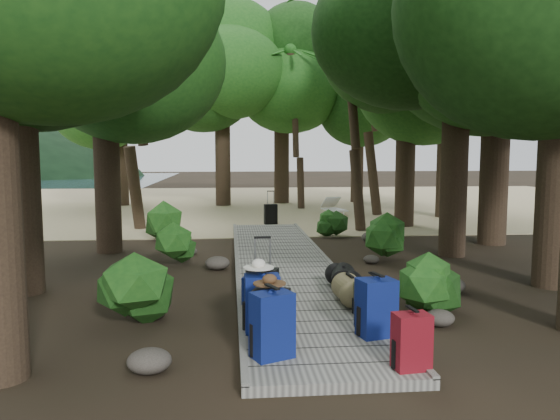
{
  "coord_description": "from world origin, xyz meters",
  "views": [
    {
      "loc": [
        -1.09,
        -10.11,
        2.39
      ],
      "look_at": [
        0.12,
        3.05,
        1.0
      ],
      "focal_mm": 35.0,
      "sensor_mm": 36.0,
      "label": 1
    }
  ],
  "objects_px": {
    "duffel_right_khaki": "(350,290)",
    "sun_lounger": "(334,206)",
    "backpack_right_c": "(373,301)",
    "backpack_right_d": "(365,297)",
    "backpack_left_b": "(271,315)",
    "backpack_left_a": "(272,321)",
    "suitcase_on_boardwalk": "(263,291)",
    "duffel_right_black": "(343,278)",
    "backpack_left_d": "(254,290)",
    "lone_suitcase_on_sand": "(271,214)",
    "backpack_left_c": "(262,300)",
    "backpack_right_a": "(412,338)",
    "kayak": "(156,215)",
    "backpack_right_b": "(377,305)"
  },
  "relations": [
    {
      "from": "backpack_left_d",
      "to": "lone_suitcase_on_sand",
      "type": "height_order",
      "value": "lone_suitcase_on_sand"
    },
    {
      "from": "backpack_left_c",
      "to": "backpack_right_c",
      "type": "distance_m",
      "value": 1.44
    },
    {
      "from": "backpack_right_d",
      "to": "backpack_left_b",
      "type": "bearing_deg",
      "value": -131.1
    },
    {
      "from": "sun_lounger",
      "to": "backpack_right_c",
      "type": "bearing_deg",
      "value": -111.73
    },
    {
      "from": "backpack_left_d",
      "to": "sun_lounger",
      "type": "xyz_separation_m",
      "value": [
        3.66,
        12.65,
        -0.03
      ]
    },
    {
      "from": "backpack_right_d",
      "to": "suitcase_on_boardwalk",
      "type": "xyz_separation_m",
      "value": [
        -1.44,
        0.11,
        0.09
      ]
    },
    {
      "from": "backpack_left_c",
      "to": "sun_lounger",
      "type": "bearing_deg",
      "value": 73.87
    },
    {
      "from": "backpack_left_c",
      "to": "lone_suitcase_on_sand",
      "type": "height_order",
      "value": "backpack_left_c"
    },
    {
      "from": "backpack_left_a",
      "to": "duffel_right_black",
      "type": "height_order",
      "value": "backpack_left_a"
    },
    {
      "from": "backpack_left_a",
      "to": "backpack_right_d",
      "type": "xyz_separation_m",
      "value": [
        1.43,
        1.53,
        -0.17
      ]
    },
    {
      "from": "backpack_right_b",
      "to": "backpack_left_c",
      "type": "bearing_deg",
      "value": 153.44
    },
    {
      "from": "lone_suitcase_on_sand",
      "to": "suitcase_on_boardwalk",
      "type": "bearing_deg",
      "value": -103.9
    },
    {
      "from": "kayak",
      "to": "backpack_left_a",
      "type": "bearing_deg",
      "value": -64.77
    },
    {
      "from": "backpack_left_d",
      "to": "backpack_right_c",
      "type": "distance_m",
      "value": 1.92
    },
    {
      "from": "backpack_left_b",
      "to": "duffel_right_black",
      "type": "relative_size",
      "value": 1.19
    },
    {
      "from": "backpack_left_d",
      "to": "duffel_right_khaki",
      "type": "xyz_separation_m",
      "value": [
        1.45,
        -0.01,
        -0.04
      ]
    },
    {
      "from": "backpack_left_d",
      "to": "backpack_right_b",
      "type": "bearing_deg",
      "value": -28.52
    },
    {
      "from": "backpack_left_b",
      "to": "suitcase_on_boardwalk",
      "type": "height_order",
      "value": "backpack_left_b"
    },
    {
      "from": "backpack_left_c",
      "to": "duffel_right_black",
      "type": "height_order",
      "value": "backpack_left_c"
    },
    {
      "from": "backpack_right_d",
      "to": "duffel_right_black",
      "type": "xyz_separation_m",
      "value": [
        -0.02,
        1.37,
        -0.04
      ]
    },
    {
      "from": "backpack_right_c",
      "to": "duffel_right_khaki",
      "type": "bearing_deg",
      "value": 87.49
    },
    {
      "from": "backpack_left_b",
      "to": "backpack_left_c",
      "type": "bearing_deg",
      "value": 115.25
    },
    {
      "from": "backpack_left_b",
      "to": "lone_suitcase_on_sand",
      "type": "bearing_deg",
      "value": 103.75
    },
    {
      "from": "duffel_right_khaki",
      "to": "sun_lounger",
      "type": "distance_m",
      "value": 12.85
    },
    {
      "from": "backpack_left_c",
      "to": "suitcase_on_boardwalk",
      "type": "xyz_separation_m",
      "value": [
        0.05,
        0.74,
        -0.08
      ]
    },
    {
      "from": "backpack_right_d",
      "to": "sun_lounger",
      "type": "distance_m",
      "value": 13.39
    },
    {
      "from": "backpack_right_a",
      "to": "suitcase_on_boardwalk",
      "type": "distance_m",
      "value": 2.54
    },
    {
      "from": "backpack_right_b",
      "to": "kayak",
      "type": "relative_size",
      "value": 0.28
    },
    {
      "from": "backpack_right_a",
      "to": "sun_lounger",
      "type": "relative_size",
      "value": 0.34
    },
    {
      "from": "backpack_left_a",
      "to": "suitcase_on_boardwalk",
      "type": "xyz_separation_m",
      "value": [
        -0.01,
        1.63,
        -0.08
      ]
    },
    {
      "from": "backpack_left_a",
      "to": "backpack_right_a",
      "type": "relative_size",
      "value": 1.24
    },
    {
      "from": "backpack_right_a",
      "to": "backpack_right_b",
      "type": "distance_m",
      "value": 1.06
    },
    {
      "from": "backpack_left_a",
      "to": "duffel_right_black",
      "type": "xyz_separation_m",
      "value": [
        1.41,
        2.9,
        -0.21
      ]
    },
    {
      "from": "duffel_right_black",
      "to": "lone_suitcase_on_sand",
      "type": "xyz_separation_m",
      "value": [
        -0.52,
        9.26,
        0.03
      ]
    },
    {
      "from": "backpack_right_d",
      "to": "backpack_left_c",
      "type": "bearing_deg",
      "value": -148.1
    },
    {
      "from": "backpack_right_a",
      "to": "duffel_right_khaki",
      "type": "bearing_deg",
      "value": 84.86
    },
    {
      "from": "backpack_left_c",
      "to": "backpack_right_a",
      "type": "height_order",
      "value": "backpack_left_c"
    },
    {
      "from": "backpack_right_b",
      "to": "sun_lounger",
      "type": "bearing_deg",
      "value": 66.83
    },
    {
      "from": "duffel_right_black",
      "to": "sun_lounger",
      "type": "xyz_separation_m",
      "value": [
        2.14,
        11.85,
        0.01
      ]
    },
    {
      "from": "backpack_right_a",
      "to": "backpack_right_c",
      "type": "relative_size",
      "value": 0.92
    },
    {
      "from": "duffel_right_khaki",
      "to": "lone_suitcase_on_sand",
      "type": "relative_size",
      "value": 0.93
    },
    {
      "from": "backpack_right_c",
      "to": "suitcase_on_boardwalk",
      "type": "distance_m",
      "value": 1.57
    },
    {
      "from": "backpack_left_c",
      "to": "duffel_right_khaki",
      "type": "bearing_deg",
      "value": 38.98
    },
    {
      "from": "backpack_right_c",
      "to": "backpack_right_d",
      "type": "xyz_separation_m",
      "value": [
        0.05,
        0.63,
        -0.12
      ]
    },
    {
      "from": "sun_lounger",
      "to": "duffel_right_khaki",
      "type": "bearing_deg",
      "value": -112.75
    },
    {
      "from": "kayak",
      "to": "duffel_right_black",
      "type": "bearing_deg",
      "value": -55.15
    },
    {
      "from": "duffel_right_khaki",
      "to": "lone_suitcase_on_sand",
      "type": "distance_m",
      "value": 10.08
    },
    {
      "from": "duffel_right_black",
      "to": "sun_lounger",
      "type": "relative_size",
      "value": 0.33
    },
    {
      "from": "backpack_left_c",
      "to": "backpack_right_c",
      "type": "bearing_deg",
      "value": -1.41
    },
    {
      "from": "backpack_right_b",
      "to": "backpack_left_d",
      "type": "bearing_deg",
      "value": 119.87
    }
  ]
}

